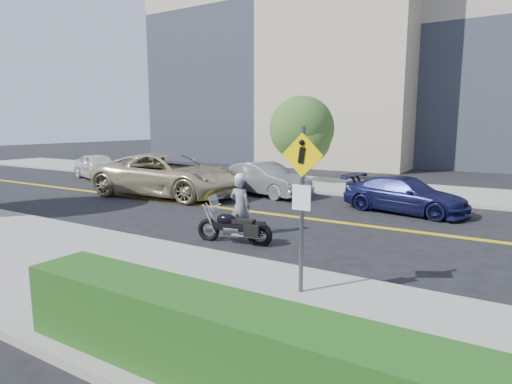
{
  "coord_description": "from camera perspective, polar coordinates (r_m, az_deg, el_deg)",
  "views": [
    {
      "loc": [
        7.39,
        -13.07,
        3.17
      ],
      "look_at": [
        0.87,
        -2.44,
        1.2
      ],
      "focal_mm": 30.0,
      "sensor_mm": 36.0,
      "label": 1
    }
  ],
  "objects": [
    {
      "name": "ground_plane",
      "position": [
        15.35,
        1.99,
        -2.94
      ],
      "size": [
        120.0,
        120.0,
        0.0
      ],
      "primitive_type": "plane",
      "color": "black",
      "rests_on": "ground"
    },
    {
      "name": "sidewalk_near",
      "position": [
        9.76,
        -20.65,
        -10.11
      ],
      "size": [
        60.0,
        5.0,
        0.15
      ],
      "primitive_type": "cube",
      "color": "#9E9B91",
      "rests_on": "ground_plane"
    },
    {
      "name": "sidewalk_far",
      "position": [
        22.08,
        11.64,
        0.74
      ],
      "size": [
        60.0,
        5.0,
        0.15
      ],
      "primitive_type": "cube",
      "color": "#9E9B91",
      "rests_on": "ground_plane"
    },
    {
      "name": "building_left",
      "position": [
        40.24,
        5.42,
        22.36
      ],
      "size": [
        22.0,
        14.0,
        25.0
      ],
      "primitive_type": "cube",
      "color": "tan",
      "rests_on": "ground_plane"
    },
    {
      "name": "hedge",
      "position": [
        4.75,
        10.35,
        -23.28
      ],
      "size": [
        9.0,
        0.9,
        1.0
      ],
      "primitive_type": "cube",
      "color": "#235619",
      "rests_on": "sidewalk_near"
    },
    {
      "name": "pedestrian_sign",
      "position": [
        7.57,
        6.15,
        -0.28
      ],
      "size": [
        0.78,
        0.08,
        3.0
      ],
      "color": "#4C4C51",
      "rests_on": "sidewalk_near"
    },
    {
      "name": "motorcyclist",
      "position": [
        12.24,
        -2.15,
        -1.7
      ],
      "size": [
        0.65,
        0.46,
        1.82
      ],
      "rotation": [
        0.0,
        0.0,
        3.22
      ],
      "color": "silver",
      "rests_on": "ground"
    },
    {
      "name": "motorcycle",
      "position": [
        11.52,
        -2.93,
        -3.74
      ],
      "size": [
        2.18,
        1.02,
        1.28
      ],
      "primitive_type": null,
      "rotation": [
        0.0,
        0.0,
        0.19
      ],
      "color": "black",
      "rests_on": "ground"
    },
    {
      "name": "suv",
      "position": [
        19.41,
        -11.6,
        2.26
      ],
      "size": [
        7.12,
        3.71,
        1.92
      ],
      "primitive_type": "imported",
      "rotation": [
        0.0,
        0.0,
        1.65
      ],
      "color": "#C3B88F",
      "rests_on": "ground"
    },
    {
      "name": "parked_car_white",
      "position": [
        26.72,
        -20.29,
        3.23
      ],
      "size": [
        4.73,
        3.11,
        1.5
      ],
      "primitive_type": "imported",
      "rotation": [
        0.0,
        0.0,
        1.24
      ],
      "color": "white",
      "rests_on": "ground"
    },
    {
      "name": "parked_car_silver",
      "position": [
        19.29,
        1.19,
        1.75
      ],
      "size": [
        4.74,
        2.63,
        1.48
      ],
      "primitive_type": "imported",
      "rotation": [
        0.0,
        0.0,
        1.32
      ],
      "color": "#929598",
      "rests_on": "ground"
    },
    {
      "name": "parked_car_blue",
      "position": [
        16.43,
        19.22,
        -0.35
      ],
      "size": [
        4.74,
        2.62,
        1.3
      ],
      "primitive_type": "imported",
      "rotation": [
        0.0,
        0.0,
        1.38
      ],
      "color": "#1A1D50",
      "rests_on": "ground"
    },
    {
      "name": "tree_far_a",
      "position": [
        22.92,
        6.13,
        8.4
      ],
      "size": [
        3.42,
        3.42,
        4.67
      ],
      "rotation": [
        0.0,
        0.0,
        0.28
      ],
      "color": "#382619",
      "rests_on": "ground"
    }
  ]
}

